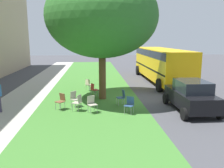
# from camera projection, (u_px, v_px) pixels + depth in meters

# --- Properties ---
(ground) EXTENTS (80.00, 80.00, 0.00)m
(ground) POSITION_uv_depth(u_px,v_px,m) (142.00, 99.00, 14.64)
(ground) COLOR #424247
(grass_verge) EXTENTS (48.00, 6.00, 0.01)m
(grass_verge) POSITION_uv_depth(u_px,v_px,m) (92.00, 100.00, 14.37)
(grass_verge) COLOR #3D752D
(grass_verge) RESTS_ON ground
(sidewalk_strip) EXTENTS (48.00, 2.80, 0.01)m
(sidewalk_strip) POSITION_uv_depth(u_px,v_px,m) (19.00, 102.00, 14.02)
(sidewalk_strip) COLOR #ADA89E
(sidewalk_strip) RESTS_ON ground
(street_tree) EXTENTS (6.71, 6.71, 7.54)m
(street_tree) POSITION_uv_depth(u_px,v_px,m) (102.00, 17.00, 13.76)
(street_tree) COLOR brown
(street_tree) RESTS_ON ground
(chair_0) EXTENTS (0.59, 0.59, 0.88)m
(chair_0) POSITION_uv_depth(u_px,v_px,m) (89.00, 84.00, 16.79)
(chair_0) COLOR beige
(chair_0) RESTS_ON ground
(chair_1) EXTENTS (0.49, 0.49, 0.88)m
(chair_1) POSITION_uv_depth(u_px,v_px,m) (122.00, 96.00, 13.23)
(chair_1) COLOR #335184
(chair_1) RESTS_ON ground
(chair_2) EXTENTS (0.57, 0.57, 0.88)m
(chair_2) POSITION_uv_depth(u_px,v_px,m) (130.00, 104.00, 11.71)
(chair_2) COLOR #335184
(chair_2) RESTS_ON ground
(chair_3) EXTENTS (0.55, 0.55, 0.88)m
(chair_3) POSITION_uv_depth(u_px,v_px,m) (78.00, 101.00, 12.12)
(chair_3) COLOR #ADA393
(chair_3) RESTS_ON ground
(chair_4) EXTENTS (0.59, 0.59, 0.88)m
(chair_4) POSITION_uv_depth(u_px,v_px,m) (75.00, 98.00, 12.89)
(chair_4) COLOR #ADA393
(chair_4) RESTS_ON ground
(chair_5) EXTENTS (0.59, 0.59, 0.88)m
(chair_5) POSITION_uv_depth(u_px,v_px,m) (61.00, 100.00, 12.39)
(chair_5) COLOR brown
(chair_5) RESTS_ON ground
(chair_6) EXTENTS (0.57, 0.57, 0.88)m
(chair_6) POSITION_uv_depth(u_px,v_px,m) (94.00, 89.00, 15.19)
(chair_6) COLOR #B7332D
(chair_6) RESTS_ON ground
(chair_7) EXTENTS (0.56, 0.55, 0.88)m
(chair_7) POSITION_uv_depth(u_px,v_px,m) (92.00, 103.00, 11.85)
(chair_7) COLOR #ADA393
(chair_7) RESTS_ON ground
(parked_car) EXTENTS (3.70, 1.92, 1.65)m
(parked_car) POSITION_uv_depth(u_px,v_px,m) (191.00, 96.00, 12.07)
(parked_car) COLOR black
(parked_car) RESTS_ON ground
(school_bus) EXTENTS (10.40, 2.80, 2.88)m
(school_bus) POSITION_uv_depth(u_px,v_px,m) (161.00, 62.00, 20.36)
(school_bus) COLOR yellow
(school_bus) RESTS_ON ground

